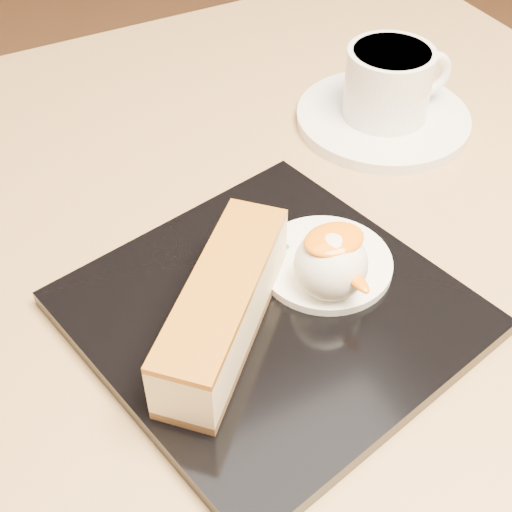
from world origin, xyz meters
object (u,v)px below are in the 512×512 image
dessert_plate (271,313)px  cheesecake (224,307)px  saucer (383,118)px  coffee_cup (390,82)px  table (270,411)px  ice_cream_scoop (331,264)px

dessert_plate → cheesecake: (-0.03, -0.00, 0.03)m
saucer → cheesecake: bearing=-145.7°
dessert_plate → coffee_cup: size_ratio=2.25×
table → dessert_plate: 0.16m
ice_cream_scoop → saucer: size_ratio=0.31×
cheesecake → ice_cream_scoop: size_ratio=2.71×
table → ice_cream_scoop: size_ratio=16.98×
saucer → ice_cream_scoop: bearing=-134.6°
table → cheesecake: (-0.05, -0.03, 0.19)m
dessert_plate → saucer: dessert_plate is taller
table → cheesecake: size_ratio=6.26×
cheesecake → dessert_plate: bearing=-36.6°
ice_cream_scoop → coffee_cup: (0.16, 0.16, 0.00)m
dessert_plate → cheesecake: 0.05m
ice_cream_scoop → table: bearing=125.8°
table → coffee_cup: coffee_cup is taller
dessert_plate → ice_cream_scoop: 0.05m
saucer → coffee_cup: bearing=-6.7°
saucer → coffee_cup: 0.04m
cheesecake → table: bearing=-12.9°
table → cheesecake: 0.20m
ice_cream_scoop → coffee_cup: coffee_cup is taller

